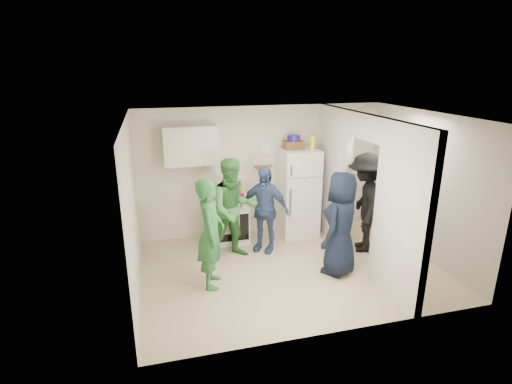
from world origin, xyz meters
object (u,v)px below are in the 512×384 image
person_denim (264,209)px  stove (229,219)px  person_navy (341,224)px  yellow_cup_stack_top (313,143)px  fridge (298,193)px  person_nook (364,203)px  wicker_basket (293,145)px  person_green_left (211,233)px  person_green_center (234,209)px  blue_bowl (294,138)px

person_denim → stove: bearing=171.8°
stove → person_navy: person_navy is taller
yellow_cup_stack_top → fridge: bearing=155.6°
person_nook → wicker_basket: bearing=-112.0°
person_navy → person_green_left: bearing=-43.9°
person_denim → person_nook: bearing=24.5°
person_nook → person_denim: bearing=-80.2°
wicker_basket → person_green_left: 2.57m
person_green_center → blue_bowl: bearing=20.3°
yellow_cup_stack_top → person_green_center: 1.97m
fridge → person_green_left: size_ratio=1.01×
yellow_cup_stack_top → person_nook: 1.44m
blue_bowl → fridge: bearing=-26.6°
stove → yellow_cup_stack_top: size_ratio=3.50×
wicker_basket → person_navy: wicker_basket is taller
wicker_basket → person_green_left: bearing=-139.9°
person_nook → person_green_left: bearing=-55.7°
wicker_basket → fridge: bearing=-26.6°
person_green_left → person_nook: 2.86m
fridge → person_green_left: 2.43m
fridge → person_nook: size_ratio=0.96×
person_nook → blue_bowl: bearing=-112.0°
person_green_center → person_nook: bearing=-15.8°
person_green_center → person_denim: bearing=4.5°
fridge → person_navy: (0.11, -1.62, -0.02)m
person_navy → person_nook: (0.78, 0.66, 0.05)m
stove → person_green_left: bearing=-110.1°
person_green_left → blue_bowl: bearing=-37.6°
person_denim → person_navy: person_navy is taller
stove → yellow_cup_stack_top: (1.59, -0.13, 1.40)m
person_green_left → person_navy: 2.04m
stove → person_nook: (2.26, -0.99, 0.46)m
person_green_left → person_green_center: (0.52, 0.82, 0.04)m
blue_bowl → person_navy: size_ratio=0.14×
stove → fridge: size_ratio=0.51×
person_green_left → wicker_basket: bearing=-37.6°
person_green_left → person_navy: size_ratio=1.01×
wicker_basket → yellow_cup_stack_top: (0.32, -0.15, 0.05)m
person_denim → person_nook: size_ratio=0.87×
stove → wicker_basket: size_ratio=2.50×
blue_bowl → person_green_left: (-1.83, -1.54, -1.07)m
stove → person_green_center: person_green_center is taller
fridge → person_green_center: size_ratio=0.97×
blue_bowl → yellow_cup_stack_top: 0.36m
yellow_cup_stack_top → person_green_center: yellow_cup_stack_top is taller
stove → blue_bowl: size_ratio=3.64×
person_green_left → person_denim: size_ratio=1.08×
yellow_cup_stack_top → person_green_center: (-1.63, -0.57, -0.96)m
person_denim → wicker_basket: bearing=77.1°
person_green_center → person_denim: person_green_center is taller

